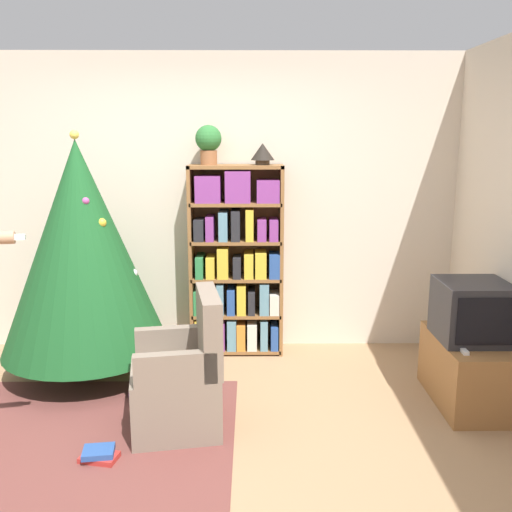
{
  "coord_description": "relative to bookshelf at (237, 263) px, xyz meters",
  "views": [
    {
      "loc": [
        0.49,
        -3.2,
        1.91
      ],
      "look_at": [
        0.52,
        0.82,
        1.05
      ],
      "focal_mm": 40.0,
      "sensor_mm": 36.0,
      "label": 1
    }
  ],
  "objects": [
    {
      "name": "christmas_tree",
      "position": [
        -1.19,
        -0.48,
        0.23
      ],
      "size": [
        1.31,
        1.31,
        1.94
      ],
      "color": "#4C3323",
      "rests_on": "ground_plane"
    },
    {
      "name": "ground_plane",
      "position": [
        -0.36,
        -1.64,
        -0.81
      ],
      "size": [
        14.0,
        14.0,
        0.0
      ],
      "primitive_type": "plane",
      "color": "#9E7A56"
    },
    {
      "name": "book_pile_by_chair",
      "position": [
        -0.78,
        -1.76,
        -0.78
      ],
      "size": [
        0.24,
        0.18,
        0.07
      ],
      "color": "#B22D28",
      "rests_on": "ground_plane"
    },
    {
      "name": "armchair",
      "position": [
        -0.33,
        -1.37,
        -0.49
      ],
      "size": [
        0.66,
        0.65,
        0.92
      ],
      "rotation": [
        0.0,
        0.0,
        -1.4
      ],
      "color": "#7A6B5B",
      "rests_on": "ground_plane"
    },
    {
      "name": "table_lamp",
      "position": [
        0.22,
        0.01,
        0.95
      ],
      "size": [
        0.2,
        0.2,
        0.18
      ],
      "color": "#473828",
      "rests_on": "bookshelf"
    },
    {
      "name": "wall_back",
      "position": [
        -0.36,
        0.23,
        0.49
      ],
      "size": [
        8.0,
        0.1,
        2.6
      ],
      "color": "beige",
      "rests_on": "ground_plane"
    },
    {
      "name": "game_remote",
      "position": [
        1.55,
        -1.27,
        -0.32
      ],
      "size": [
        0.04,
        0.12,
        0.02
      ],
      "color": "white",
      "rests_on": "tv_stand"
    },
    {
      "name": "book_pile_near_tree",
      "position": [
        -0.68,
        -0.86,
        -0.78
      ],
      "size": [
        0.21,
        0.18,
        0.07
      ],
      "color": "#843889",
      "rests_on": "ground_plane"
    },
    {
      "name": "potted_plant",
      "position": [
        -0.23,
        0.01,
        1.04
      ],
      "size": [
        0.22,
        0.22,
        0.33
      ],
      "color": "#935B38",
      "rests_on": "bookshelf"
    },
    {
      "name": "television",
      "position": [
        1.68,
        -1.02,
        -0.12
      ],
      "size": [
        0.47,
        0.48,
        0.42
      ],
      "color": "#28282D",
      "rests_on": "tv_stand"
    },
    {
      "name": "bookshelf",
      "position": [
        0.0,
        0.0,
        0.0
      ],
      "size": [
        0.81,
        0.3,
        1.66
      ],
      "color": "brown",
      "rests_on": "ground_plane"
    },
    {
      "name": "area_rug",
      "position": [
        -1.02,
        -1.54,
        -0.81
      ],
      "size": [
        2.07,
        1.78,
        0.01
      ],
      "color": "brown",
      "rests_on": "ground_plane"
    },
    {
      "name": "tv_stand",
      "position": [
        1.68,
        -1.02,
        -0.57
      ],
      "size": [
        0.46,
        0.84,
        0.48
      ],
      "color": "#996638",
      "rests_on": "ground_plane"
    }
  ]
}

